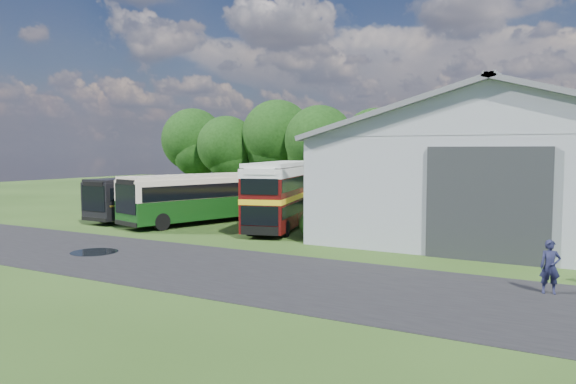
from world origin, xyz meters
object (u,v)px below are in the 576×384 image
Objects in this scene: storage_shed at (524,161)px; visitor_a at (550,267)px; bus_dark_single at (155,196)px; bus_green_single at (205,197)px; bus_maroon_double at (282,195)px.

visitor_a is (2.93, -16.68, -3.26)m from storage_shed.
storage_shed is 24.85m from bus_dark_single.
bus_green_single is 1.22× the size of bus_maroon_double.
bus_green_single is 4.88m from bus_dark_single.
visitor_a is (15.84, -9.14, -1.14)m from bus_maroon_double.
bus_dark_single is 28.18m from visitor_a.
visitor_a is at bearing -17.32° from bus_dark_single.
storage_shed is 20.40m from bus_green_single.
bus_maroon_double reaches higher than bus_dark_single.
visitor_a is (26.55, -9.41, -0.66)m from bus_dark_single.
bus_maroon_double is 0.91× the size of bus_dark_single.
bus_maroon_double is 5.41× the size of visitor_a.
bus_dark_single is at bearing -169.08° from bus_green_single.
storage_shed reaches higher than bus_maroon_double.
bus_dark_single is 5.93× the size of visitor_a.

